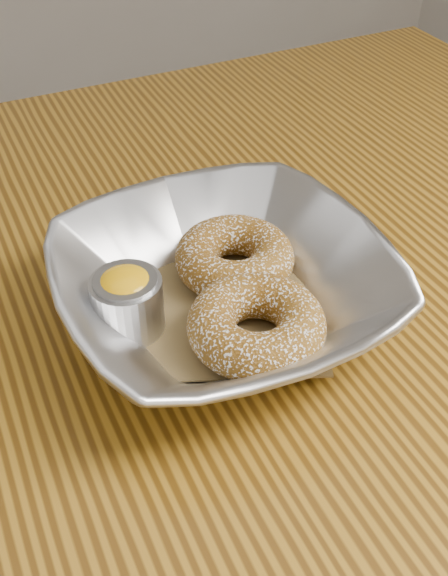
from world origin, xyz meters
name	(u,v)px	position (x,y,z in m)	size (l,w,h in m)	color
table	(124,384)	(0.00, 0.00, 0.65)	(1.20, 0.80, 0.75)	brown
serving_bowl	(224,288)	(0.07, -0.06, 0.78)	(0.25, 0.25, 0.06)	#B9BBC0
parchment	(224,309)	(0.07, -0.06, 0.76)	(0.14, 0.14, 0.00)	brown
donut_back	(235,257)	(0.10, -0.02, 0.78)	(0.10, 0.10, 0.03)	brown
donut_front	(256,325)	(0.08, -0.10, 0.78)	(0.10, 0.10, 0.03)	brown
ramekin	(127,301)	(0.00, -0.04, 0.78)	(0.05, 0.05, 0.05)	#B9BBC0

